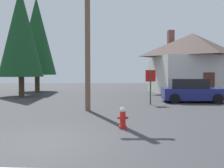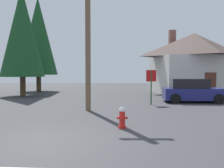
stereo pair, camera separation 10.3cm
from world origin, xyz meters
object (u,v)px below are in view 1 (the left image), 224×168
(pine_tree_tall_left, at_px, (21,32))
(stop_sign_far, at_px, (151,80))
(pine_tree_short_left, at_px, (37,36))
(utility_pole, at_px, (87,20))
(house, at_px, (192,62))
(fire_hydrant, at_px, (123,118))
(parked_car, at_px, (191,91))

(pine_tree_tall_left, bearing_deg, stop_sign_far, -28.49)
(pine_tree_short_left, bearing_deg, utility_pole, -63.04)
(stop_sign_far, bearing_deg, house, 59.89)
(house, relative_size, pine_tree_short_left, 0.87)
(fire_hydrant, height_order, house, house)
(parked_car, distance_m, pine_tree_short_left, 16.88)
(fire_hydrant, xyz_separation_m, pine_tree_short_left, (-8.35, 17.31, 5.36))
(utility_pole, xyz_separation_m, parked_car, (6.61, 3.86, -3.99))
(house, xyz_separation_m, parked_car, (-2.44, -7.95, -2.27))
(stop_sign_far, distance_m, house, 10.86)
(utility_pole, bearing_deg, parked_car, 30.32)
(fire_hydrant, distance_m, parked_car, 9.49)
(parked_car, bearing_deg, utility_pole, -149.68)
(fire_hydrant, xyz_separation_m, house, (7.34, 16.07, 2.64))
(stop_sign_far, height_order, pine_tree_short_left, pine_tree_short_left)
(house, bearing_deg, pine_tree_tall_left, -166.06)
(utility_pole, relative_size, stop_sign_far, 4.21)
(house, distance_m, parked_car, 8.62)
(fire_hydrant, relative_size, utility_pole, 0.09)
(stop_sign_far, relative_size, house, 0.25)
(parked_car, height_order, pine_tree_short_left, pine_tree_short_left)
(house, xyz_separation_m, pine_tree_tall_left, (-15.47, -3.84, 2.36))
(house, height_order, pine_tree_short_left, pine_tree_short_left)
(stop_sign_far, relative_size, pine_tree_tall_left, 0.24)
(fire_hydrant, xyz_separation_m, stop_sign_far, (1.94, 6.76, 1.16))
(pine_tree_tall_left, bearing_deg, fire_hydrant, -56.36)
(parked_car, xyz_separation_m, pine_tree_tall_left, (-13.03, 4.11, 4.62))
(parked_car, bearing_deg, pine_tree_tall_left, 162.51)
(utility_pole, xyz_separation_m, stop_sign_far, (3.65, 2.50, -3.20))
(fire_hydrant, height_order, pine_tree_short_left, pine_tree_short_left)
(house, distance_m, pine_tree_short_left, 15.97)
(stop_sign_far, height_order, house, house)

